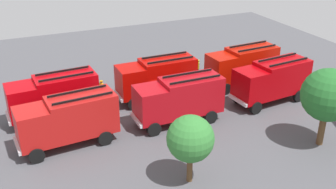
% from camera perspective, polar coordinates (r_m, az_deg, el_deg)
% --- Properties ---
extents(ground_plane, '(54.76, 54.76, 0.00)m').
position_cam_1_polar(ground_plane, '(34.78, 0.00, -2.09)').
color(ground_plane, '#4C4C51').
extents(fire_truck_0, '(7.33, 3.08, 3.88)m').
position_cam_1_polar(fire_truck_0, '(39.46, 10.49, 4.25)').
color(fire_truck_0, '#B41004').
rests_on(fire_truck_0, ground).
extents(fire_truck_1, '(7.20, 2.75, 3.88)m').
position_cam_1_polar(fire_truck_1, '(35.85, -1.60, 2.53)').
color(fire_truck_1, '#B10804').
rests_on(fire_truck_1, ground).
extents(fire_truck_2, '(7.32, 3.07, 3.88)m').
position_cam_1_polar(fire_truck_2, '(33.57, -15.89, -0.07)').
color(fire_truck_2, '#BA040A').
rests_on(fire_truck_2, ground).
extents(fire_truck_3, '(7.39, 3.29, 3.88)m').
position_cam_1_polar(fire_truck_3, '(36.42, 14.52, 2.08)').
color(fire_truck_3, '#AE0308').
rests_on(fire_truck_3, ground).
extents(fire_truck_4, '(7.20, 2.75, 3.88)m').
position_cam_1_polar(fire_truck_4, '(31.82, 1.59, -0.48)').
color(fire_truck_4, '#AF0B13').
rests_on(fire_truck_4, ground).
extents(fire_truck_5, '(7.36, 3.18, 3.88)m').
position_cam_1_polar(fire_truck_5, '(29.58, -13.99, -3.33)').
color(fire_truck_5, red).
rests_on(fire_truck_5, ground).
extents(firefighter_0, '(0.31, 0.45, 1.65)m').
position_cam_1_polar(firefighter_0, '(40.90, 17.26, 2.41)').
color(firefighter_0, black).
rests_on(firefighter_0, ground).
extents(firefighter_1, '(0.41, 0.48, 1.69)m').
position_cam_1_polar(firefighter_1, '(41.59, 4.28, 3.90)').
color(firefighter_1, black).
rests_on(firefighter_1, ground).
extents(firefighter_2, '(0.35, 0.47, 1.74)m').
position_cam_1_polar(firefighter_2, '(36.84, -9.37, 0.84)').
color(firefighter_2, black).
rests_on(firefighter_2, ground).
extents(tree_1, '(3.78, 3.78, 5.85)m').
position_cam_1_polar(tree_1, '(30.15, 21.71, -0.10)').
color(tree_1, brown).
rests_on(tree_1, ground).
extents(tree_2, '(2.95, 2.95, 4.57)m').
position_cam_1_polar(tree_2, '(24.54, 3.19, -6.31)').
color(tree_2, brown).
rests_on(tree_2, ground).
extents(traffic_cone_0, '(0.47, 0.47, 0.68)m').
position_cam_1_polar(traffic_cone_0, '(39.24, 14.43, 0.88)').
color(traffic_cone_0, '#F2600C').
rests_on(traffic_cone_0, ground).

